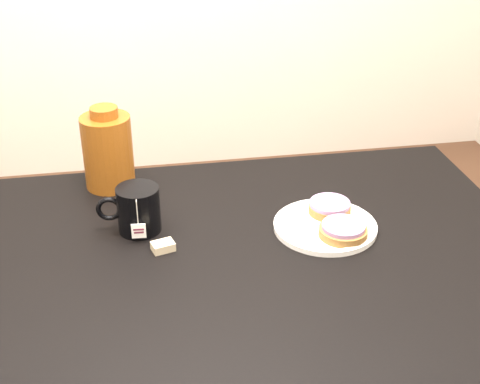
# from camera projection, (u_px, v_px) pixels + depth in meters

# --- Properties ---
(table) EXTENTS (1.40, 0.90, 0.75)m
(table) POSITION_uv_depth(u_px,v_px,m) (202.00, 297.00, 1.37)
(table) COLOR black
(table) RESTS_ON ground_plane
(plate) EXTENTS (0.22, 0.22, 0.02)m
(plate) POSITION_uv_depth(u_px,v_px,m) (325.00, 225.00, 1.44)
(plate) COLOR white
(plate) RESTS_ON table
(bagel_back) EXTENTS (0.10, 0.10, 0.03)m
(bagel_back) POSITION_uv_depth(u_px,v_px,m) (330.00, 207.00, 1.47)
(bagel_back) COLOR brown
(bagel_back) RESTS_ON plate
(bagel_front) EXTENTS (0.14, 0.14, 0.03)m
(bagel_front) POSITION_uv_depth(u_px,v_px,m) (343.00, 230.00, 1.39)
(bagel_front) COLOR brown
(bagel_front) RESTS_ON plate
(mug) EXTENTS (0.14, 0.10, 0.10)m
(mug) POSITION_uv_depth(u_px,v_px,m) (138.00, 209.00, 1.41)
(mug) COLOR black
(mug) RESTS_ON table
(teabag_pouch) EXTENTS (0.05, 0.04, 0.02)m
(teabag_pouch) POSITION_uv_depth(u_px,v_px,m) (163.00, 246.00, 1.37)
(teabag_pouch) COLOR #C6B793
(teabag_pouch) RESTS_ON table
(bagel_package) EXTENTS (0.15, 0.15, 0.20)m
(bagel_package) POSITION_uv_depth(u_px,v_px,m) (108.00, 150.00, 1.58)
(bagel_package) COLOR #5D2B0C
(bagel_package) RESTS_ON table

